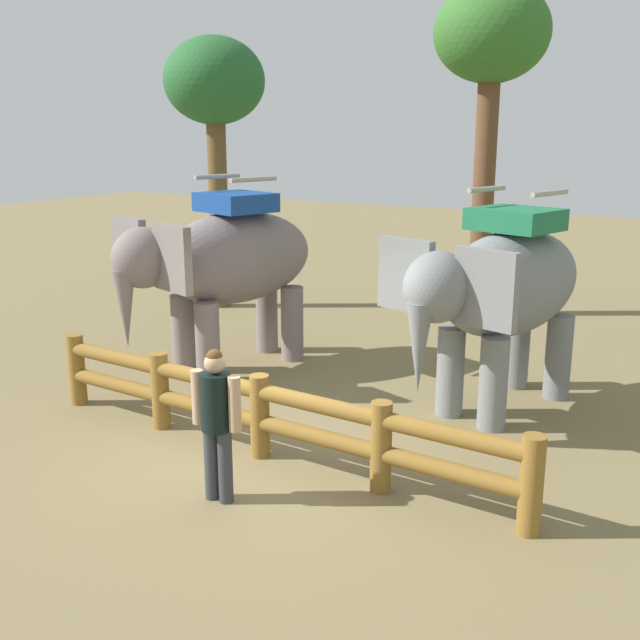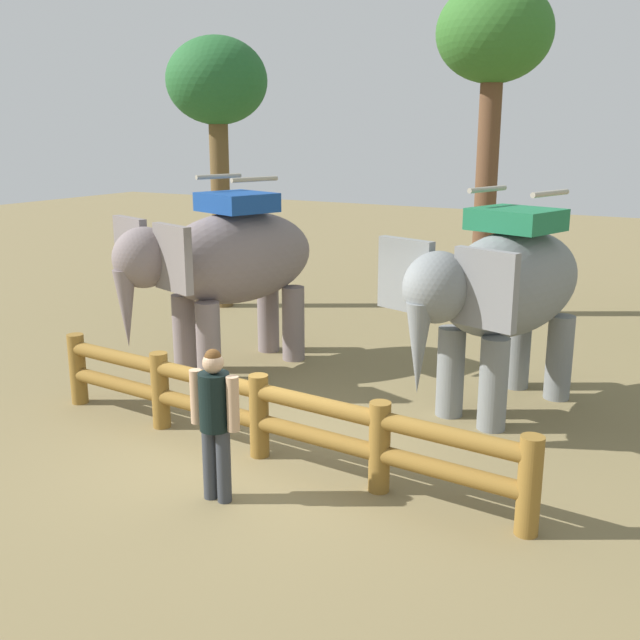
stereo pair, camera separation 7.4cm
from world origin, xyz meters
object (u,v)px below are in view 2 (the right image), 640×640
object	(u,v)px
elephant_center	(502,290)
elephant_near_left	(226,263)
tree_back_center	(217,92)
log_fence	(259,410)
tourist_woman_in_black	(215,414)
tree_far_right	(494,47)

from	to	relation	value
elephant_center	elephant_near_left	bearing A→B (deg)	-176.83
tree_back_center	elephant_near_left	bearing A→B (deg)	-52.43
log_fence	tourist_woman_in_black	world-z (taller)	tourist_woman_in_black
elephant_center	tourist_woman_in_black	bearing A→B (deg)	-114.38
tree_back_center	tree_far_right	bearing A→B (deg)	21.44
tree_far_right	elephant_near_left	bearing A→B (deg)	-113.66
elephant_near_left	tree_back_center	world-z (taller)	tree_back_center
tree_far_right	tourist_woman_in_black	bearing A→B (deg)	-89.28
tree_back_center	tree_far_right	world-z (taller)	tree_far_right
elephant_center	tree_far_right	bearing A→B (deg)	109.75
tree_back_center	tree_far_right	xyz separation A→B (m)	(5.37, 2.11, 0.81)
elephant_center	tree_back_center	size ratio (longest dim) A/B	0.64
elephant_near_left	tourist_woman_in_black	bearing A→B (deg)	-55.52
log_fence	elephant_center	distance (m)	3.81
elephant_near_left	elephant_center	xyz separation A→B (m)	(4.53, 0.25, -0.03)
elephant_near_left	tree_far_right	world-z (taller)	tree_far_right
log_fence	elephant_center	xyz separation A→B (m)	(2.10, 2.95, 1.17)
elephant_near_left	tourist_woman_in_black	world-z (taller)	elephant_near_left
log_fence	elephant_near_left	xyz separation A→B (m)	(-2.43, 2.70, 1.20)
tourist_woman_in_black	tree_back_center	bearing A→B (deg)	126.02
tourist_woman_in_black	tree_far_right	world-z (taller)	tree_far_right
tourist_woman_in_black	tree_far_right	bearing A→B (deg)	90.72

